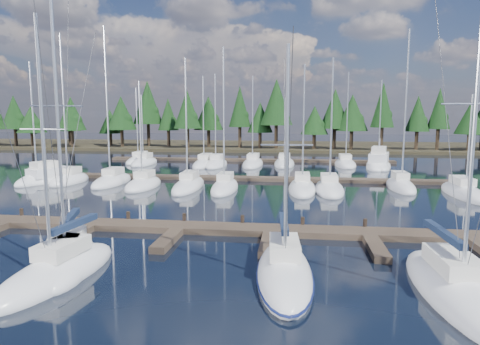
# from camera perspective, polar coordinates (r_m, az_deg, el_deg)

# --- Properties ---
(ground) EXTENTS (260.00, 260.00, 0.00)m
(ground) POSITION_cam_1_polar(r_m,az_deg,el_deg) (40.18, -3.42, -3.15)
(ground) COLOR black
(ground) RESTS_ON ground
(far_shore) EXTENTS (220.00, 30.00, 0.60)m
(far_shore) POSITION_cam_1_polar(r_m,az_deg,el_deg) (99.29, 3.06, 3.55)
(far_shore) COLOR #322B1B
(far_shore) RESTS_ON ground
(main_dock) EXTENTS (44.00, 6.13, 0.90)m
(main_dock) POSITION_cam_1_polar(r_m,az_deg,el_deg) (28.13, -8.28, -7.56)
(main_dock) COLOR #483A2D
(main_dock) RESTS_ON ground
(back_docks) EXTENTS (50.00, 21.80, 0.40)m
(back_docks) POSITION_cam_1_polar(r_m,az_deg,el_deg) (59.26, 0.11, 0.60)
(back_docks) COLOR #483A2D
(back_docks) RESTS_ON ground
(front_sailboat_2) EXTENTS (4.77, 8.00, 14.52)m
(front_sailboat_2) POSITION_cam_1_polar(r_m,az_deg,el_deg) (23.60, -21.99, -10.82)
(front_sailboat_2) COLOR silver
(front_sailboat_2) RESTS_ON ground
(front_sailboat_3) EXTENTS (3.57, 8.58, 12.64)m
(front_sailboat_3) POSITION_cam_1_polar(r_m,az_deg,el_deg) (22.19, -23.08, -12.13)
(front_sailboat_3) COLOR silver
(front_sailboat_3) RESTS_ON ground
(front_sailboat_4) EXTENTS (3.21, 9.15, 11.39)m
(front_sailboat_4) POSITION_cam_1_polar(r_m,az_deg,el_deg) (20.67, 5.94, -13.05)
(front_sailboat_4) COLOR silver
(front_sailboat_4) RESTS_ON ground
(front_sailboat_5) EXTENTS (3.38, 10.06, 14.54)m
(front_sailboat_5) POSITION_cam_1_polar(r_m,az_deg,el_deg) (20.75, 26.87, -13.76)
(front_sailboat_5) COLOR silver
(front_sailboat_5) RESTS_ON ground
(back_sailboat_rows) EXTENTS (47.05, 32.21, 17.55)m
(back_sailboat_rows) POSITION_cam_1_polar(r_m,az_deg,el_deg) (54.19, -0.48, -0.00)
(back_sailboat_rows) COLOR silver
(back_sailboat_rows) RESTS_ON ground
(motor_yacht_left) EXTENTS (5.23, 8.30, 3.93)m
(motor_yacht_left) POSITION_cam_1_polar(r_m,az_deg,el_deg) (52.86, -24.20, -0.70)
(motor_yacht_left) COLOR silver
(motor_yacht_left) RESTS_ON ground
(motor_yacht_right) EXTENTS (5.66, 10.53, 5.02)m
(motor_yacht_right) POSITION_cam_1_polar(r_m,az_deg,el_deg) (64.44, 17.99, 1.11)
(motor_yacht_right) COLOR silver
(motor_yacht_right) RESTS_ON ground
(tree_line) EXTENTS (186.18, 11.99, 14.33)m
(tree_line) POSITION_cam_1_polar(r_m,az_deg,el_deg) (89.46, 1.35, 7.81)
(tree_line) COLOR black
(tree_line) RESTS_ON far_shore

